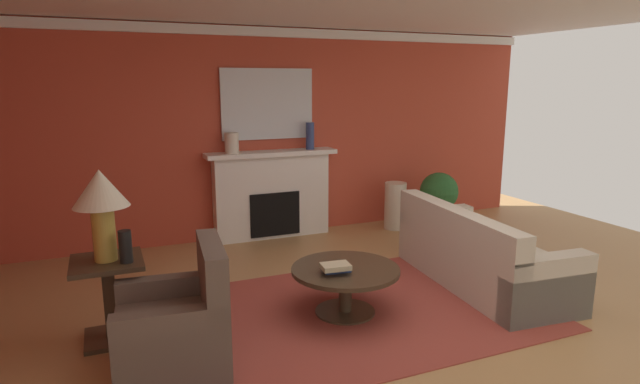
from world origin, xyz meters
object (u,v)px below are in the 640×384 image
Objects in this scene: armchair_near_window at (177,328)px; table_lamp at (101,197)px; vase_on_side_table at (125,247)px; potted_plant at (439,195)px; vase_mantel_right at (310,136)px; vase_tall_corner at (395,206)px; mantel_mirror at (268,104)px; fireplace at (272,197)px; coffee_table at (345,279)px; vase_mantel_left at (232,143)px; sofa at (479,258)px; side_table at (110,295)px.

table_lamp is (-0.45, 0.64, 0.92)m from armchair_near_window.
potted_plant is (4.40, 1.93, -0.34)m from vase_on_side_table.
vase_tall_corner is (1.25, -0.25, -1.05)m from vase_mantel_right.
mantel_mirror is 3.41m from vase_on_side_table.
vase_tall_corner is at bearing -9.47° from fireplace.
fireplace is at bearing 174.85° from vase_mantel_right.
vase_tall_corner is (1.93, 2.34, 0.01)m from coffee_table.
fireplace is at bearing 170.53° from vase_tall_corner.
coffee_table is at bearing -81.00° from vase_mantel_left.
vase_mantel_right reaches higher than table_lamp.
vase_mantel_left is at bearing -162.82° from mantel_mirror.
sofa is at bearing -60.96° from mantel_mirror.
potted_plant is at bearing -14.50° from vase_mantel_right.
mantel_mirror is 3.57m from side_table.
vase_mantel_left is at bearing 180.00° from vase_mantel_right.
vase_tall_corner is at bearing -13.17° from mantel_mirror.
vase_tall_corner is (3.50, 2.68, 0.04)m from armchair_near_window.
coffee_table is 2.23m from table_lamp.
vase_tall_corner is at bearing 50.45° from coffee_table.
armchair_near_window is 1.36× the size of side_table.
table_lamp reaches higher than coffee_table.
vase_mantel_right is (2.71, 2.29, 0.17)m from table_lamp.
coffee_table is (-0.14, -2.64, -0.24)m from fireplace.
fireplace is 2.16× the size of potted_plant.
coffee_table is at bearing -129.55° from vase_tall_corner.
vase_on_side_table is at bearing 120.33° from armchair_near_window.
vase_mantel_left reaches higher than side_table.
armchair_near_window reaches higher than sofa.
sofa is 3.64m from side_table.
armchair_near_window reaches higher than vase_tall_corner.
side_table is 0.47m from vase_on_side_table.
table_lamp is at bearing -131.29° from mantel_mirror.
mantel_mirror is at bearing 164.88° from potted_plant.
sofa reaches higher than coffee_table.
mantel_mirror is 1.83× the size of side_table.
mantel_mirror reaches higher than sofa.
vase_tall_corner is 0.83× the size of potted_plant.
potted_plant is at bearing 39.85° from coffee_table.
vase_tall_corner is at bearing 29.55° from vase_on_side_table.
armchair_near_window is 4.40m from vase_tall_corner.
vase_on_side_table is (0.15, -0.12, -0.39)m from table_lamp.
vase_tall_corner is at bearing 27.25° from side_table.
armchair_near_window is at bearing -111.51° from vase_mantel_left.
mantel_mirror is at bearing 87.12° from coffee_table.
table_lamp is at bearing 171.34° from coffee_table.
vase_mantel_right is 3.56m from vase_on_side_table.
fireplace is 0.95m from vase_mantel_left.
table_lamp is (-2.16, -2.33, 0.65)m from fireplace.
sofa is 3.38m from vase_mantel_left.
potted_plant reaches higher than vase_tall_corner.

